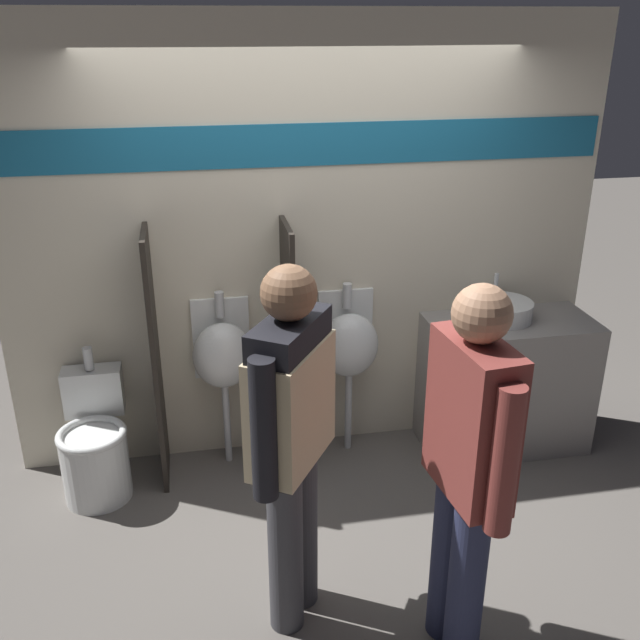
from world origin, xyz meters
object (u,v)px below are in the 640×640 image
(person_with_lanyard, at_px, (467,465))
(urinal_near_counter, at_px, (223,355))
(sink_basin, at_px, (502,310))
(urinal_far, at_px, (349,345))
(toilet, at_px, (95,449))
(cell_phone, at_px, (471,331))
(person_in_vest, at_px, (291,428))

(person_with_lanyard, bearing_deg, urinal_near_counter, 21.79)
(sink_basin, relative_size, urinal_near_counter, 0.33)
(urinal_far, bearing_deg, toilet, -172.96)
(urinal_near_counter, height_order, toilet, urinal_near_counter)
(sink_basin, distance_m, toilet, 2.63)
(cell_phone, bearing_deg, sink_basin, 30.74)
(cell_phone, relative_size, urinal_far, 0.12)
(sink_basin, xyz_separation_m, cell_phone, (-0.27, -0.16, -0.05))
(urinal_near_counter, distance_m, urinal_far, 0.79)
(person_in_vest, bearing_deg, cell_phone, -15.80)
(sink_basin, xyz_separation_m, person_with_lanyard, (-0.86, -1.59, 0.02))
(sink_basin, bearing_deg, urinal_far, 175.11)
(sink_basin, bearing_deg, urinal_near_counter, 177.30)
(person_in_vest, xyz_separation_m, person_with_lanyard, (0.67, -0.33, -0.05))
(toilet, relative_size, person_with_lanyard, 0.49)
(urinal_far, relative_size, toilet, 1.32)
(urinal_far, bearing_deg, person_in_vest, -112.77)
(cell_phone, height_order, urinal_near_counter, urinal_near_counter)
(person_with_lanyard, bearing_deg, cell_phone, -28.93)
(cell_phone, height_order, person_in_vest, person_in_vest)
(urinal_near_counter, relative_size, person_with_lanyard, 0.65)
(sink_basin, xyz_separation_m, urinal_near_counter, (-1.76, 0.08, -0.20))
(urinal_far, xyz_separation_m, person_with_lanyard, (0.11, -1.68, 0.22))
(sink_basin, height_order, toilet, sink_basin)
(cell_phone, xyz_separation_m, toilet, (-2.28, 0.05, -0.59))
(cell_phone, relative_size, toilet, 0.16)
(cell_phone, relative_size, urinal_near_counter, 0.12)
(person_with_lanyard, bearing_deg, urinal_far, -2.67)
(urinal_near_counter, xyz_separation_m, toilet, (-0.79, -0.19, -0.45))
(cell_phone, height_order, person_with_lanyard, person_with_lanyard)
(sink_basin, distance_m, cell_phone, 0.31)
(sink_basin, xyz_separation_m, toilet, (-2.55, -0.11, -0.65))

